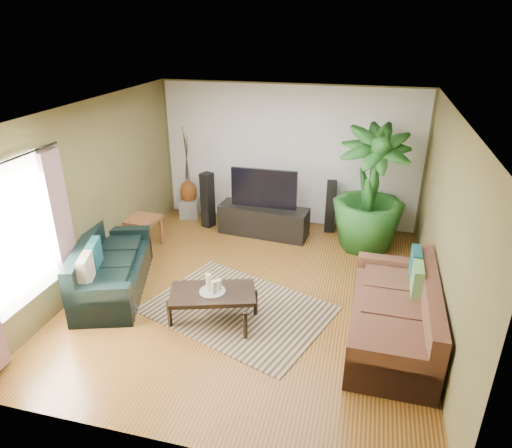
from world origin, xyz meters
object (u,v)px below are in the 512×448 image
(pedestal, at_px, (190,208))
(side_table, at_px, (144,233))
(coffee_table, at_px, (213,306))
(television, at_px, (264,188))
(vase, at_px, (188,192))
(speaker_right, at_px, (330,207))
(speaker_left, at_px, (208,200))
(tv_stand, at_px, (263,221))
(sofa_left, at_px, (113,264))
(potted_plant, at_px, (370,190))
(sofa_right, at_px, (393,309))

(pedestal, bearing_deg, side_table, -99.25)
(coffee_table, relative_size, television, 0.91)
(vase, bearing_deg, speaker_right, 0.00)
(speaker_left, relative_size, pedestal, 2.93)
(coffee_table, height_order, tv_stand, tv_stand)
(tv_stand, height_order, speaker_left, speaker_left)
(pedestal, bearing_deg, sofa_left, -90.93)
(speaker_right, xyz_separation_m, pedestal, (-2.87, 0.00, -0.32))
(speaker_left, xyz_separation_m, potted_plant, (3.02, -0.18, 0.54))
(television, distance_m, vase, 1.78)
(sofa_right, xyz_separation_m, potted_plant, (-0.41, 2.51, 0.66))
(speaker_left, relative_size, vase, 2.29)
(speaker_right, bearing_deg, pedestal, 172.73)
(pedestal, height_order, vase, vase)
(side_table, bearing_deg, vase, 80.75)
(sofa_right, height_order, tv_stand, sofa_right)
(pedestal, xyz_separation_m, side_table, (-0.25, -1.53, 0.10))
(side_table, bearing_deg, speaker_right, 26.12)
(television, distance_m, pedestal, 1.89)
(television, relative_size, pedestal, 3.30)
(sofa_right, xyz_separation_m, speaker_left, (-3.43, 2.69, 0.12))
(potted_plant, bearing_deg, coffee_table, -124.72)
(television, height_order, vase, television)
(tv_stand, bearing_deg, vase, 169.97)
(speaker_left, bearing_deg, pedestal, 166.25)
(sofa_right, distance_m, potted_plant, 2.63)
(television, relative_size, vase, 2.58)
(potted_plant, height_order, pedestal, potted_plant)
(coffee_table, bearing_deg, potted_plant, 37.61)
(sofa_right, bearing_deg, potted_plant, -169.84)
(television, relative_size, side_table, 2.13)
(sofa_left, distance_m, tv_stand, 2.97)
(potted_plant, xyz_separation_m, pedestal, (-3.56, 0.53, -0.90))
(speaker_left, height_order, side_table, speaker_left)
(vase, bearing_deg, pedestal, 0.00)
(coffee_table, relative_size, potted_plant, 0.51)
(sofa_right, bearing_deg, pedestal, -126.55)
(sofa_left, relative_size, side_table, 3.42)
(tv_stand, distance_m, side_table, 2.20)
(pedestal, bearing_deg, television, -14.98)
(coffee_table, distance_m, side_table, 2.59)
(speaker_right, xyz_separation_m, potted_plant, (0.69, -0.53, 0.58))
(speaker_right, height_order, vase, speaker_right)
(speaker_right, relative_size, vase, 2.12)
(side_table, bearing_deg, potted_plant, 14.69)
(sofa_left, bearing_deg, speaker_left, -31.42)
(speaker_right, distance_m, vase, 2.87)
(sofa_right, distance_m, television, 3.49)
(sofa_right, distance_m, tv_stand, 3.44)
(tv_stand, bearing_deg, coffee_table, -84.90)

